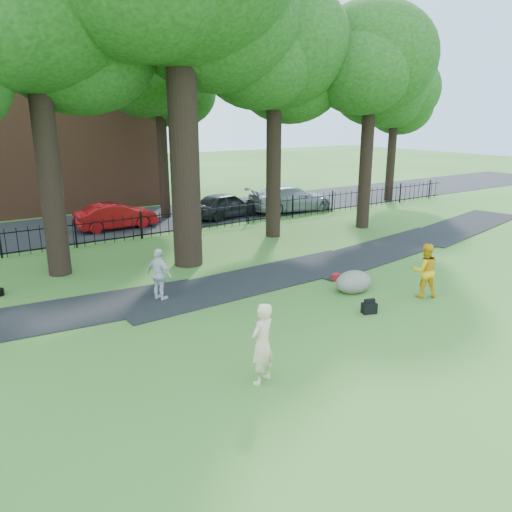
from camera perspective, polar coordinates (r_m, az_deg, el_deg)
ground at (r=14.20m, az=4.98°, el=-7.76°), size 120.00×120.00×0.00m
footpath at (r=17.70m, az=-0.34°, el=-2.83°), size 36.07×3.85×0.03m
street at (r=27.95m, az=-15.88°, el=3.58°), size 80.00×7.00×0.02m
iron_fence at (r=24.12m, az=-13.01°, el=3.34°), size 44.00×0.04×1.20m
tree_row at (r=20.60m, az=-9.07°, el=22.62°), size 26.82×7.96×12.42m
woman at (r=10.92m, az=0.71°, el=-9.98°), size 0.78×0.63×1.84m
man at (r=16.80m, az=18.71°, el=-1.56°), size 1.08×1.01×1.77m
pedestrian at (r=15.92m, az=-10.98°, el=-2.11°), size 0.77×1.07×1.68m
boulder at (r=16.87m, az=11.09°, el=-2.74°), size 1.49×1.26×0.75m
backpack at (r=15.21m, az=12.81°, el=-5.82°), size 0.48×0.38×0.32m
red_bag at (r=17.94m, az=9.12°, el=-2.39°), size 0.40×0.33×0.23m
red_sedan at (r=26.51m, az=-15.72°, el=4.42°), size 4.07×1.43×1.34m
grey_car at (r=28.39m, az=-3.48°, el=5.85°), size 4.48×2.34×1.45m
silver_car at (r=30.30m, az=3.96°, el=6.56°), size 5.53×2.77×1.54m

